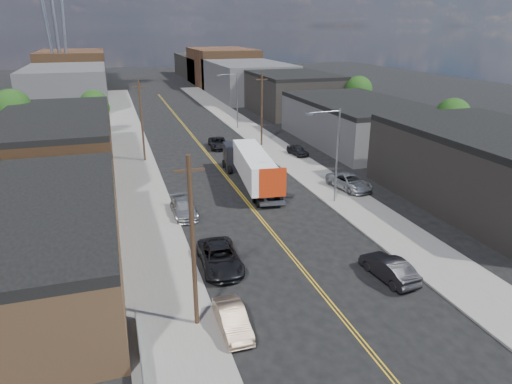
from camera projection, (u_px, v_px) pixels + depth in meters
ground at (190, 132)px, 73.01m from camera, size 260.00×260.00×0.00m
centerline at (209, 156)px, 59.58m from camera, size 0.32×120.00×0.01m
sidewalk_left at (134, 162)px, 56.85m from camera, size 5.00×140.00×0.15m
sidewalk_right at (277, 150)px, 62.26m from camera, size 5.00×140.00×0.15m
warehouse_tan at (22, 244)px, 29.33m from camera, size 12.00×22.00×5.60m
warehouse_brown at (57, 143)px, 52.44m from camera, size 12.00×26.00×6.60m
industrial_right_a at (497, 169)px, 42.23m from camera, size 14.00×22.00×7.10m
industrial_right_b at (357, 121)px, 65.69m from camera, size 14.00×24.00×6.10m
industrial_right_c at (290, 93)px, 88.71m from camera, size 14.00×22.00×7.60m
skyline_left_a at (67, 86)px, 97.30m from camera, size 16.00×30.00×8.00m
skyline_right_a at (247, 79)px, 108.67m from camera, size 16.00×30.00×8.00m
skyline_left_b at (73, 71)px, 119.34m from camera, size 16.00×26.00×10.00m
skyline_right_b at (222, 67)px, 130.72m from camera, size 16.00×26.00×10.00m
skyline_left_c at (78, 70)px, 137.77m from camera, size 16.00×40.00×7.00m
skyline_right_c at (208, 67)px, 149.14m from camera, size 16.00×40.00×7.00m
streetlight_near at (334, 149)px, 42.01m from camera, size 3.39×0.25×9.00m
streetlight_far at (235, 96)px, 73.35m from camera, size 3.39×0.25×9.00m
utility_pole_left_near at (193, 243)px, 24.15m from camera, size 1.60×0.26×10.00m
utility_pole_left_far at (142, 121)px, 55.49m from camera, size 1.60×0.26×10.00m
utility_pole_right at (262, 110)px, 62.84m from camera, size 1.60×0.26×10.00m
tree_left_mid at (13, 111)px, 59.85m from camera, size 5.10×5.04×8.37m
tree_left_far at (95, 106)px, 69.28m from camera, size 4.35×4.20×6.97m
tree_right_near at (453, 118)px, 58.40m from camera, size 4.60×4.48×7.44m
tree_right_far at (359, 92)px, 79.79m from camera, size 4.85×4.76×7.91m
semi_truck at (249, 164)px, 48.20m from camera, size 3.88×15.23×3.92m
car_left_b at (232, 320)px, 25.24m from camera, size 1.45×4.16×1.37m
car_left_c at (220, 257)px, 31.80m from camera, size 2.85×5.79×1.58m
car_left_d at (183, 208)px, 40.60m from camera, size 2.05×4.93×1.42m
car_right_oncoming at (389, 268)px, 30.43m from camera, size 2.08×4.80×1.54m
car_right_lot_a at (349, 182)px, 46.87m from camera, size 3.43×5.86×1.53m
car_right_lot_c at (298, 150)px, 59.28m from camera, size 2.07×3.99×1.30m
car_ahead_truck at (218, 143)px, 63.28m from camera, size 2.83×5.29×1.41m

